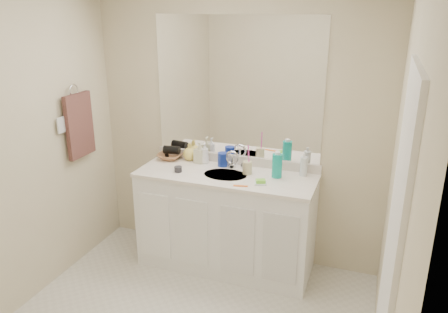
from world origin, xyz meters
TOP-DOWN VIEW (x-y plane):
  - wall_back at (0.00, 1.30)m, footprint 2.60×0.02m
  - wall_left at (-1.30, 0.00)m, footprint 0.02×2.60m
  - wall_right at (1.30, 0.00)m, footprint 0.02×2.60m
  - vanity_cabinet at (0.00, 1.02)m, footprint 1.50×0.55m
  - countertop at (0.00, 1.02)m, footprint 1.52×0.57m
  - backsplash at (0.00, 1.29)m, footprint 1.52×0.03m
  - sink_basin at (0.00, 1.00)m, footprint 0.37×0.37m
  - faucet at (0.00, 1.18)m, footprint 0.02×0.02m
  - mirror at (0.00, 1.29)m, footprint 1.48×0.01m
  - blue_mug at (-0.09, 1.19)m, footprint 0.09×0.09m
  - tan_cup at (0.17, 1.09)m, footprint 0.10×0.10m
  - toothbrush at (0.18, 1.09)m, footprint 0.02×0.04m
  - mouthwash_bottle at (0.42, 1.10)m, footprint 0.11×0.11m
  - clear_pump_bottle at (0.62, 1.21)m, footprint 0.08×0.08m
  - soap_dish at (0.33, 0.91)m, footprint 0.11×0.10m
  - green_soap at (0.33, 0.91)m, footprint 0.09×0.08m
  - orange_comb at (0.20, 0.81)m, footprint 0.12×0.05m
  - dark_jar at (-0.40, 0.93)m, footprint 0.08×0.08m
  - soap_bottle_white at (-0.27, 1.21)m, footprint 0.08×0.08m
  - soap_bottle_cream at (-0.32, 1.21)m, footprint 0.10×0.10m
  - soap_bottle_yellow at (-0.43, 1.25)m, footprint 0.16×0.16m
  - wicker_basket at (-0.62, 1.20)m, footprint 0.23×0.23m
  - hair_dryer at (-0.60, 1.20)m, footprint 0.16×0.10m
  - towel_ring at (-1.27, 0.77)m, footprint 0.01×0.11m
  - hand_towel at (-1.25, 0.77)m, footprint 0.04×0.32m
  - switch_plate at (-1.27, 0.57)m, footprint 0.01×0.08m
  - door at (1.29, -0.30)m, footprint 0.02×0.82m

SIDE VIEW (x-z plane):
  - vanity_cabinet at x=0.00m, z-range 0.00..0.85m
  - countertop at x=0.00m, z-range 0.85..0.88m
  - sink_basin at x=0.00m, z-range 0.86..0.88m
  - orange_comb at x=0.20m, z-range 0.88..0.88m
  - soap_dish at x=0.33m, z-range 0.88..0.89m
  - dark_jar at x=-0.40m, z-range 0.88..0.93m
  - green_soap at x=0.33m, z-range 0.89..0.92m
  - wicker_basket at x=-0.62m, z-range 0.88..0.94m
  - backsplash at x=0.00m, z-range 0.88..0.96m
  - tan_cup at x=0.17m, z-range 0.88..0.99m
  - faucet at x=0.00m, z-range 0.88..0.99m
  - blue_mug at x=-0.09m, z-range 0.88..1.00m
  - clear_pump_bottle at x=0.62m, z-range 0.88..1.04m
  - soap_bottle_yellow at x=-0.43m, z-range 0.88..1.04m
  - hair_dryer at x=-0.60m, z-range 0.93..1.01m
  - soap_bottle_white at x=-0.27m, z-range 0.88..1.07m
  - soap_bottle_cream at x=-0.32m, z-range 0.88..1.07m
  - mouthwash_bottle at x=0.42m, z-range 0.88..1.08m
  - door at x=1.29m, z-range 0.00..2.00m
  - toothbrush at x=0.18m, z-range 0.92..1.14m
  - wall_back at x=0.00m, z-range 0.00..2.40m
  - wall_left at x=-1.30m, z-range 0.00..2.40m
  - wall_right at x=1.30m, z-range 0.00..2.40m
  - hand_towel at x=-1.25m, z-range 0.98..1.52m
  - switch_plate at x=-1.27m, z-range 1.24..1.36m
  - towel_ring at x=-1.27m, z-range 1.49..1.61m
  - mirror at x=0.00m, z-range 0.96..2.16m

